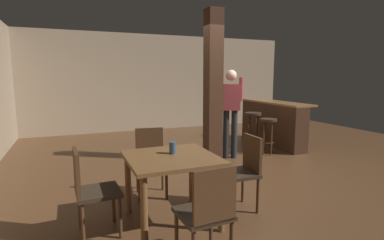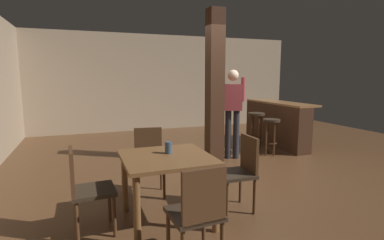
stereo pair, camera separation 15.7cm
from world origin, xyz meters
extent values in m
plane|color=#4C301C|center=(0.00, 0.00, 0.00)|extent=(10.80, 10.80, 0.00)
cube|color=gray|center=(0.00, 4.50, 1.40)|extent=(8.00, 0.10, 2.80)
cube|color=#382114|center=(-0.19, 0.74, 1.40)|extent=(0.28, 0.28, 2.80)
cube|color=brown|center=(-1.68, -1.26, 0.73)|extent=(0.95, 0.95, 0.04)
cylinder|color=brown|center=(-1.27, -0.85, 0.35)|extent=(0.07, 0.07, 0.71)
cylinder|color=brown|center=(-2.08, -0.85, 0.35)|extent=(0.07, 0.07, 0.71)
cylinder|color=brown|center=(-1.27, -1.66, 0.35)|extent=(0.07, 0.07, 0.71)
cylinder|color=brown|center=(-2.08, -1.66, 0.35)|extent=(0.07, 0.07, 0.71)
cube|color=#2D2319|center=(-1.67, -2.07, 0.45)|extent=(0.44, 0.44, 0.04)
cube|color=#422816|center=(-1.66, -2.26, 0.68)|extent=(0.38, 0.06, 0.45)
cylinder|color=#422816|center=(-1.85, -1.91, 0.23)|extent=(0.04, 0.04, 0.43)
cylinder|color=#422816|center=(-1.50, -1.89, 0.23)|extent=(0.04, 0.04, 0.43)
cube|color=#2D2319|center=(-1.70, -0.48, 0.45)|extent=(0.48, 0.48, 0.04)
cube|color=#422816|center=(-1.67, -0.29, 0.68)|extent=(0.38, 0.09, 0.45)
cylinder|color=#422816|center=(-1.56, -0.68, 0.23)|extent=(0.04, 0.04, 0.43)
cylinder|color=#422816|center=(-1.90, -0.63, 0.23)|extent=(0.04, 0.04, 0.43)
cylinder|color=#422816|center=(-1.50, -0.34, 0.23)|extent=(0.04, 0.04, 0.43)
cylinder|color=#422816|center=(-1.85, -0.28, 0.23)|extent=(0.04, 0.04, 0.43)
cube|color=#2D2319|center=(-0.85, -1.28, 0.45)|extent=(0.43, 0.43, 0.04)
cube|color=#422816|center=(-0.66, -1.29, 0.68)|extent=(0.05, 0.38, 0.45)
cylinder|color=#422816|center=(-1.03, -1.45, 0.23)|extent=(0.04, 0.04, 0.43)
cylinder|color=#422816|center=(-1.02, -1.10, 0.23)|extent=(0.04, 0.04, 0.43)
cylinder|color=#422816|center=(-0.68, -1.46, 0.23)|extent=(0.04, 0.04, 0.43)
cylinder|color=#422816|center=(-0.67, -1.11, 0.23)|extent=(0.04, 0.04, 0.43)
cube|color=#2D2319|center=(-2.45, -1.24, 0.45)|extent=(0.44, 0.44, 0.04)
cube|color=#422816|center=(-2.64, -1.25, 0.68)|extent=(0.05, 0.38, 0.45)
cylinder|color=#422816|center=(-2.28, -1.05, 0.23)|extent=(0.04, 0.04, 0.43)
cylinder|color=#422816|center=(-2.26, -1.40, 0.23)|extent=(0.04, 0.04, 0.43)
cylinder|color=#422816|center=(-2.63, -1.07, 0.23)|extent=(0.04, 0.04, 0.43)
cylinder|color=#422816|center=(-2.61, -1.42, 0.23)|extent=(0.04, 0.04, 0.43)
cylinder|color=#33475B|center=(-1.63, -1.16, 0.81)|extent=(0.08, 0.08, 0.13)
cube|color=maroon|center=(0.21, 0.78, 1.20)|extent=(0.39, 0.30, 0.50)
sphere|color=beige|center=(0.21, 0.78, 1.61)|extent=(0.27, 0.27, 0.21)
cylinder|color=#232328|center=(0.29, 0.75, 0.47)|extent=(0.15, 0.15, 0.95)
cylinder|color=#232328|center=(0.14, 0.81, 0.47)|extent=(0.15, 0.15, 0.95)
cylinder|color=maroon|center=(0.39, 0.72, 1.35)|extent=(0.10, 0.10, 0.46)
cylinder|color=maroon|center=(0.03, 0.85, 1.35)|extent=(0.10, 0.10, 0.46)
cube|color=brown|center=(1.80, 1.44, 0.99)|extent=(0.56, 2.00, 0.04)
cube|color=#382114|center=(1.70, 1.44, 0.48)|extent=(0.36, 2.00, 0.97)
cylinder|color=#2D2319|center=(1.08, 0.73, 0.72)|extent=(0.34, 0.34, 0.05)
torus|color=#422816|center=(1.08, 0.73, 0.25)|extent=(0.24, 0.24, 0.02)
cylinder|color=#422816|center=(1.08, 0.84, 0.35)|extent=(0.03, 0.03, 0.69)
cylinder|color=#422816|center=(1.08, 0.62, 0.35)|extent=(0.03, 0.03, 0.69)
cylinder|color=#422816|center=(1.19, 0.73, 0.35)|extent=(0.03, 0.03, 0.69)
cylinder|color=#422816|center=(0.96, 0.73, 0.35)|extent=(0.03, 0.03, 0.69)
cylinder|color=#2D2319|center=(1.10, 1.33, 0.77)|extent=(0.36, 0.36, 0.05)
torus|color=#422816|center=(1.10, 1.33, 0.27)|extent=(0.26, 0.26, 0.02)
cylinder|color=#422816|center=(1.10, 1.45, 0.37)|extent=(0.03, 0.03, 0.75)
cylinder|color=#422816|center=(1.10, 1.22, 0.37)|extent=(0.03, 0.03, 0.75)
cylinder|color=#422816|center=(1.22, 1.33, 0.37)|extent=(0.03, 0.03, 0.75)
cylinder|color=#422816|center=(0.99, 1.33, 0.37)|extent=(0.03, 0.03, 0.75)
camera|label=1|loc=(-2.66, -4.25, 1.61)|focal=28.00mm
camera|label=2|loc=(-2.52, -4.31, 1.61)|focal=28.00mm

